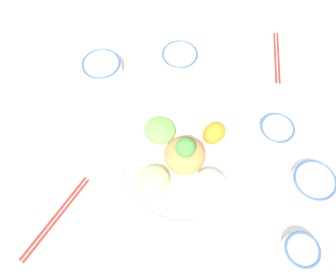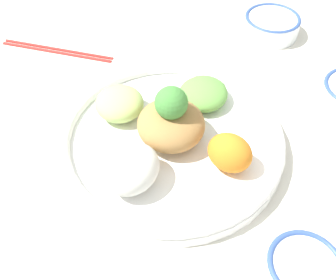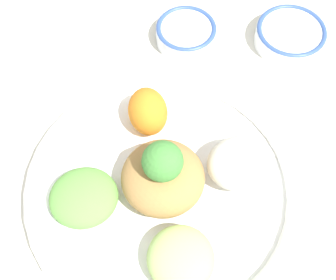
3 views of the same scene
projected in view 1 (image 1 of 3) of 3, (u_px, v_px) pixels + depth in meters
ground_plane at (181, 146)px, 0.87m from camera, size 2.40×2.40×0.00m
salad_platter at (184, 160)px, 0.83m from camera, size 0.35×0.35×0.12m
sauce_bowl_red at (301, 251)px, 0.73m from camera, size 0.08×0.08×0.04m
rice_bowl_blue at (276, 130)px, 0.88m from camera, size 0.09×0.09×0.03m
sauce_bowl_dark at (102, 67)px, 0.96m from camera, size 0.11×0.11×0.04m
rice_bowl_plain at (314, 181)px, 0.81m from camera, size 0.11×0.11×0.03m
sauce_bowl_far at (180, 57)px, 0.99m from camera, size 0.11×0.11×0.03m
chopsticks_pair_near at (56, 218)px, 0.78m from camera, size 0.23×0.08×0.01m
chopsticks_pair_far at (277, 57)px, 1.01m from camera, size 0.16×0.14×0.01m
serving_spoon_extra at (333, 150)px, 0.87m from camera, size 0.11×0.09×0.01m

